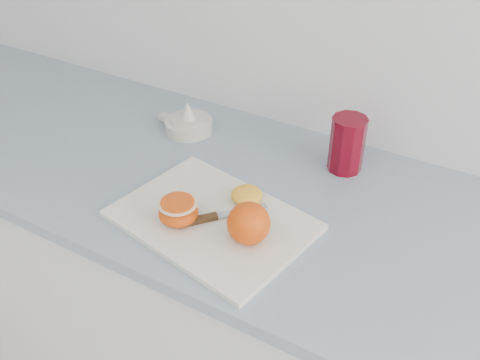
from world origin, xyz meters
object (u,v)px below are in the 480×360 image
at_px(counter, 246,321).
at_px(citrus_juicer, 188,123).
at_px(red_tumbler, 347,146).
at_px(cutting_board, 212,220).
at_px(half_orange, 178,212).

bearing_deg(counter, citrus_juicer, 150.97).
height_order(counter, red_tumbler, red_tumbler).
height_order(citrus_juicer, red_tumbler, red_tumbler).
bearing_deg(cutting_board, citrus_juicer, 131.92).
height_order(counter, half_orange, half_orange).
xyz_separation_m(counter, cutting_board, (-0.00, -0.14, 0.45)).
xyz_separation_m(citrus_juicer, red_tumbler, (0.41, 0.04, 0.04)).
xyz_separation_m(cutting_board, red_tumbler, (0.16, 0.31, 0.05)).
xyz_separation_m(counter, half_orange, (-0.06, -0.18, 0.48)).
height_order(counter, cutting_board, cutting_board).
relative_size(cutting_board, half_orange, 4.77).
height_order(cutting_board, half_orange, half_orange).
bearing_deg(counter, red_tumbler, 49.04).
height_order(counter, citrus_juicer, citrus_juicer).
xyz_separation_m(cutting_board, half_orange, (-0.05, -0.04, 0.03)).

